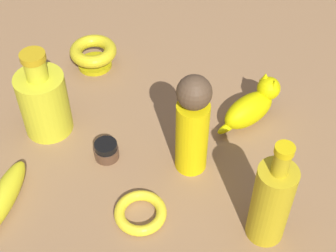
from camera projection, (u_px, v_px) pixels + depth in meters
name	position (u px, v px, depth m)	size (l,w,h in m)	color
ground	(168.00, 148.00, 0.95)	(2.00, 2.00, 0.00)	#936D47
cat_figurine	(252.00, 105.00, 0.98)	(0.14, 0.11, 0.09)	#D9D206
bottle_tall	(271.00, 201.00, 0.77)	(0.06, 0.06, 0.21)	gold
bowl	(93.00, 53.00, 1.10)	(0.10, 0.10, 0.05)	gold
person_figure_adult	(192.00, 125.00, 0.85)	(0.08, 0.08, 0.21)	yellow
bangle	(138.00, 212.00, 0.84)	(0.09, 0.09, 0.02)	yellow
nail_polish_jar	(106.00, 150.00, 0.93)	(0.05, 0.05, 0.04)	brown
banana	(4.00, 197.00, 0.85)	(0.16, 0.04, 0.04)	yellow
bottle_short	(44.00, 101.00, 0.94)	(0.09, 0.09, 0.18)	yellow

